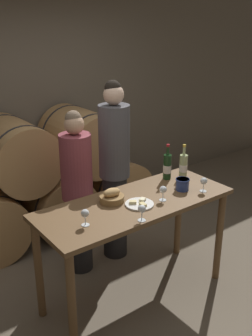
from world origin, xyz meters
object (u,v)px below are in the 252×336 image
blue_crock (182,184)px  person_right (114,170)px  wine_glass_far_left (85,214)px  wine_glass_right (204,182)px  wine_glass_left (142,210)px  tasting_table (136,216)px  bread_basket (112,197)px  wine_bottle_white (183,166)px  wine_bottle_red (167,167)px  person_left (77,193)px  cheese_plate (139,204)px  wine_glass_center (163,190)px

blue_crock → person_right: bearing=106.7°
wine_glass_far_left → wine_glass_right: 1.12m
person_right → wine_glass_left: 1.02m
tasting_table → bread_basket: bread_basket is taller
wine_bottle_white → wine_glass_right: 0.35m
tasting_table → blue_crock: (0.46, -0.07, 0.19)m
wine_bottle_white → wine_glass_far_left: 1.23m
person_right → wine_bottle_red: size_ratio=5.40×
wine_glass_far_left → tasting_table: bearing=9.7°
person_right → bread_basket: bearing=-127.2°
wine_glass_right → bread_basket: bearing=157.7°
wine_bottle_red → bread_basket: 0.70m
wine_glass_left → blue_crock: bearing=18.9°
person_left → wine_glass_far_left: (-0.36, -0.74, 0.20)m
tasting_table → wine_bottle_white: 0.73m
tasting_table → wine_glass_far_left: size_ratio=13.14×
tasting_table → person_left: person_left is taller
person_left → person_right: person_right is taller
bread_basket → wine_glass_far_left: bearing=-151.9°
person_left → wine_glass_left: person_left is taller
wine_bottle_red → cheese_plate: 0.62m
tasting_table → wine_glass_right: 0.66m
tasting_table → wine_bottle_red: bearing=20.7°
wine_glass_left → wine_bottle_white: bearing=26.7°
blue_crock → bread_basket: (-0.62, 0.18, -0.01)m
person_left → wine_bottle_white: person_left is taller
person_right → cheese_plate: bearing=-110.3°
cheese_plate → person_right: bearing=69.7°
cheese_plate → wine_glass_center: 0.23m
wine_bottle_white → cheese_plate: (-0.69, -0.21, -0.10)m
wine_glass_left → wine_glass_right: 0.75m
wine_bottle_white → blue_crock: size_ratio=2.62×
bread_basket → wine_glass_far_left: wine_glass_far_left is taller
cheese_plate → wine_glass_far_left: 0.52m
wine_bottle_white → wine_glass_far_left: wine_bottle_white is taller
bread_basket → cheese_plate: bearing=-51.7°
wine_bottle_white → cheese_plate: wine_bottle_white is taller
wine_bottle_red → bread_basket: size_ratio=1.66×
wine_glass_far_left → person_left: bearing=64.0°
blue_crock → wine_glass_left: size_ratio=0.96×
wine_glass_far_left → wine_glass_left: bearing=-27.4°
person_left → wine_glass_center: size_ratio=12.52×
person_right → wine_glass_far_left: bearing=-136.7°
wine_bottle_red → wine_glass_left: (-0.69, -0.48, -0.03)m
wine_glass_center → tasting_table: bearing=147.3°
bread_basket → wine_glass_center: wine_glass_center is taller
person_right → bread_basket: 0.68m
blue_crock → wine_glass_right: wine_glass_right is taller
wine_bottle_red → wine_glass_far_left: 1.10m
person_right → bread_basket: person_right is taller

